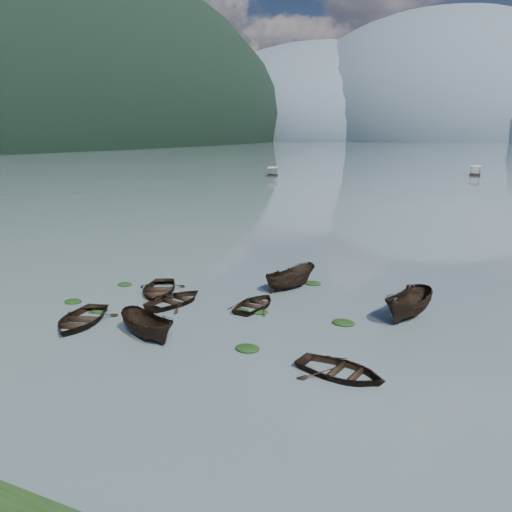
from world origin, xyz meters
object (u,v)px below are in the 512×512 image
at_px(rowboat_0, 81,324).
at_px(pontoon_centre, 475,176).
at_px(rowboat_3, 255,307).
at_px(pontoon_left, 273,176).

height_order(rowboat_0, pontoon_centre, pontoon_centre).
distance_m(rowboat_0, pontoon_centre, 124.54).
height_order(rowboat_3, pontoon_centre, pontoon_centre).
relative_size(rowboat_0, pontoon_left, 0.82).
bearing_deg(rowboat_0, pontoon_left, 89.92).
relative_size(rowboat_0, pontoon_centre, 0.73).
distance_m(rowboat_0, pontoon_left, 104.14).
bearing_deg(pontoon_centre, rowboat_3, -95.85).
bearing_deg(rowboat_3, rowboat_0, 44.81).
bearing_deg(rowboat_3, pontoon_left, -63.50).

